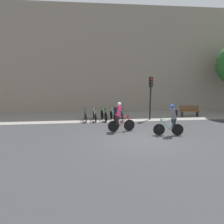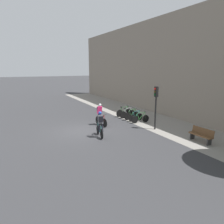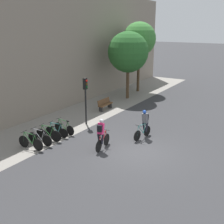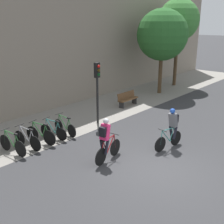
% 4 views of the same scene
% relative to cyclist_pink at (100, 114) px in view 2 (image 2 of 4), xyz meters
% --- Properties ---
extents(ground, '(200.00, 200.00, 0.00)m').
position_rel_cyclist_pink_xyz_m(ground, '(0.83, -1.83, -0.95)').
color(ground, '#333335').
extents(kerb_strip, '(44.00, 4.50, 0.01)m').
position_rel_cyclist_pink_xyz_m(kerb_strip, '(0.83, 4.92, -0.94)').
color(kerb_strip, gray).
rests_on(kerb_strip, ground).
extents(building_facade, '(44.00, 0.60, 9.42)m').
position_rel_cyclist_pink_xyz_m(building_facade, '(0.83, 7.47, 3.77)').
color(building_facade, gray).
rests_on(building_facade, ground).
extents(cyclist_pink, '(1.68, 0.51, 1.79)m').
position_rel_cyclist_pink_xyz_m(cyclist_pink, '(0.00, 0.00, 0.00)').
color(cyclist_pink, black).
rests_on(cyclist_pink, ground).
extents(cyclist_grey, '(1.69, 0.52, 1.77)m').
position_rel_cyclist_pink_xyz_m(cyclist_grey, '(2.82, -1.22, -0.00)').
color(cyclist_grey, black).
rests_on(cyclist_grey, ground).
extents(parked_bike_0, '(0.46, 1.72, 0.98)m').
position_rel_cyclist_pink_xyz_m(parked_bike_0, '(-2.01, 3.37, -0.54)').
color(parked_bike_0, black).
rests_on(parked_bike_0, ground).
extents(parked_bike_1, '(0.46, 1.71, 0.97)m').
position_rel_cyclist_pink_xyz_m(parked_bike_1, '(-1.32, 3.37, -0.54)').
color(parked_bike_1, black).
rests_on(parked_bike_1, ground).
extents(parked_bike_2, '(0.50, 1.68, 0.98)m').
position_rel_cyclist_pink_xyz_m(parked_bike_2, '(-0.63, 3.37, -0.54)').
color(parked_bike_2, black).
rests_on(parked_bike_2, ground).
extents(parked_bike_3, '(0.46, 1.57, 0.94)m').
position_rel_cyclist_pink_xyz_m(parked_bike_3, '(0.07, 3.37, -0.56)').
color(parked_bike_3, black).
rests_on(parked_bike_3, ground).
extents(parked_bike_4, '(0.46, 1.69, 0.95)m').
position_rel_cyclist_pink_xyz_m(parked_bike_4, '(0.76, 3.37, -0.56)').
color(parked_bike_4, black).
rests_on(parked_bike_4, ground).
extents(traffic_light_pole, '(0.26, 0.30, 3.24)m').
position_rel_cyclist_pink_xyz_m(traffic_light_pole, '(2.90, 3.24, 1.31)').
color(traffic_light_pole, black).
rests_on(traffic_light_pole, ground).
extents(bench, '(1.65, 0.44, 0.89)m').
position_rel_cyclist_pink_xyz_m(bench, '(6.51, 4.08, -0.48)').
color(bench, brown).
rests_on(bench, ground).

